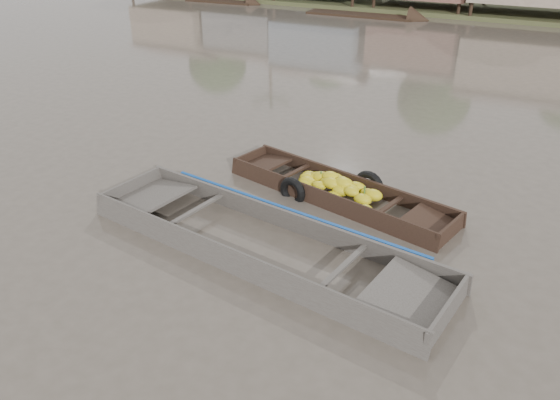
% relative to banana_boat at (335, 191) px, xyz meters
% --- Properties ---
extents(ground, '(120.00, 120.00, 0.00)m').
position_rel_banana_boat_xyz_m(ground, '(-0.94, -3.15, -0.15)').
color(ground, '#4F463C').
rests_on(ground, ground).
extents(banana_boat, '(5.61, 2.54, 0.79)m').
position_rel_banana_boat_xyz_m(banana_boat, '(0.00, 0.00, 0.00)').
color(banana_boat, black).
rests_on(banana_boat, ground).
extents(viewer_boat, '(7.58, 2.97, 0.59)m').
position_rel_banana_boat_xyz_m(viewer_boat, '(-0.39, -2.64, -0.09)').
color(viewer_boat, '#3E3834').
rests_on(viewer_boat, ground).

